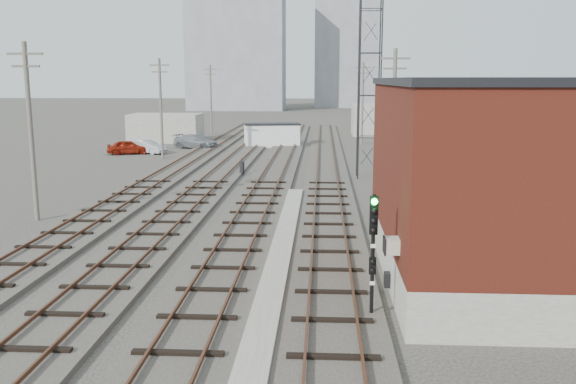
# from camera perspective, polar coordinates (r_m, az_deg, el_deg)

# --- Properties ---
(ground) EXTENTS (320.00, 320.00, 0.00)m
(ground) POSITION_cam_1_polar(r_m,az_deg,el_deg) (70.27, 1.48, 4.67)
(ground) COLOR #282621
(ground) RESTS_ON ground
(track_right) EXTENTS (3.20, 90.00, 0.39)m
(track_right) POSITION_cam_1_polar(r_m,az_deg,el_deg) (49.38, 3.61, 2.28)
(track_right) COLOR #332D28
(track_right) RESTS_ON ground
(track_mid_right) EXTENTS (3.20, 90.00, 0.39)m
(track_mid_right) POSITION_cam_1_polar(r_m,az_deg,el_deg) (49.51, -1.03, 2.32)
(track_mid_right) COLOR #332D28
(track_mid_right) RESTS_ON ground
(track_mid_left) EXTENTS (3.20, 90.00, 0.39)m
(track_mid_left) POSITION_cam_1_polar(r_m,az_deg,el_deg) (49.97, -5.61, 2.35)
(track_mid_left) COLOR #332D28
(track_mid_left) RESTS_ON ground
(track_left) EXTENTS (3.20, 90.00, 0.39)m
(track_left) POSITION_cam_1_polar(r_m,az_deg,el_deg) (50.74, -10.08, 2.36)
(track_left) COLOR #332D28
(track_left) RESTS_ON ground
(platform_curb) EXTENTS (0.90, 28.00, 0.26)m
(platform_curb) POSITION_cam_1_polar(r_m,az_deg,el_deg) (24.94, -0.71, -5.89)
(platform_curb) COLOR gray
(platform_curb) RESTS_ON ground
(brick_building) EXTENTS (6.54, 12.20, 7.22)m
(brick_building) POSITION_cam_1_polar(r_m,az_deg,el_deg) (22.79, 16.75, 1.11)
(brick_building) COLOR gray
(brick_building) RESTS_ON ground
(lattice_tower) EXTENTS (1.60, 1.60, 15.00)m
(lattice_tower) POSITION_cam_1_polar(r_m,az_deg,el_deg) (44.99, 7.64, 10.85)
(lattice_tower) COLOR black
(lattice_tower) RESTS_ON ground
(utility_pole_left_a) EXTENTS (1.80, 0.24, 9.00)m
(utility_pole_left_a) POSITION_cam_1_polar(r_m,az_deg,el_deg) (33.36, -22.95, 5.61)
(utility_pole_left_a) COLOR #595147
(utility_pole_left_a) RESTS_ON ground
(utility_pole_left_b) EXTENTS (1.80, 0.24, 9.00)m
(utility_pole_left_b) POSITION_cam_1_polar(r_m,az_deg,el_deg) (56.84, -11.81, 7.91)
(utility_pole_left_b) COLOR #595147
(utility_pole_left_b) RESTS_ON ground
(utility_pole_left_c) EXTENTS (1.80, 0.24, 9.00)m
(utility_pole_left_c) POSITION_cam_1_polar(r_m,az_deg,el_deg) (81.24, -7.23, 8.77)
(utility_pole_left_c) COLOR #595147
(utility_pole_left_c) RESTS_ON ground
(utility_pole_right_a) EXTENTS (1.80, 0.24, 9.00)m
(utility_pole_right_a) POSITION_cam_1_polar(r_m,az_deg,el_deg) (38.19, 9.83, 6.80)
(utility_pole_right_a) COLOR #595147
(utility_pole_right_a) RESTS_ON ground
(utility_pole_right_b) EXTENTS (1.80, 0.24, 9.00)m
(utility_pole_right_b) POSITION_cam_1_polar(r_m,az_deg,el_deg) (68.05, 6.98, 8.45)
(utility_pole_right_b) COLOR #595147
(utility_pole_right_b) RESTS_ON ground
(apartment_left) EXTENTS (22.00, 14.00, 30.00)m
(apartment_left) POSITION_cam_1_polar(r_m,az_deg,el_deg) (146.47, -4.80, 13.56)
(apartment_left) COLOR gray
(apartment_left) RESTS_ON ground
(apartment_right) EXTENTS (16.00, 12.00, 26.00)m
(apartment_right) POSITION_cam_1_polar(r_m,az_deg,el_deg) (160.08, 5.47, 12.58)
(apartment_right) COLOR gray
(apartment_right) RESTS_ON ground
(shed_left) EXTENTS (8.00, 5.00, 3.20)m
(shed_left) POSITION_cam_1_polar(r_m,az_deg,el_deg) (72.41, -11.35, 5.91)
(shed_left) COLOR gray
(shed_left) RESTS_ON ground
(shed_right) EXTENTS (6.00, 6.00, 4.00)m
(shed_right) POSITION_cam_1_polar(r_m,az_deg,el_deg) (80.33, 8.19, 6.73)
(shed_right) COLOR gray
(shed_right) RESTS_ON ground
(signal_mast) EXTENTS (0.40, 0.41, 3.85)m
(signal_mast) POSITION_cam_1_polar(r_m,az_deg,el_deg) (18.35, 7.96, -5.21)
(signal_mast) COLOR gray
(signal_mast) RESTS_ON ground
(switch_stand) EXTENTS (0.35, 0.35, 1.19)m
(switch_stand) POSITION_cam_1_polar(r_m,az_deg,el_deg) (46.18, -4.33, 2.27)
(switch_stand) COLOR black
(switch_stand) RESTS_ON ground
(site_trailer) EXTENTS (6.34, 3.73, 2.50)m
(site_trailer) POSITION_cam_1_polar(r_m,az_deg,el_deg) (65.61, -1.52, 5.36)
(site_trailer) COLOR white
(site_trailer) RESTS_ON ground
(car_red) EXTENTS (4.39, 2.84, 1.39)m
(car_red) POSITION_cam_1_polar(r_m,az_deg,el_deg) (61.05, -14.70, 4.10)
(car_red) COLOR maroon
(car_red) RESTS_ON ground
(car_silver) EXTENTS (4.22, 2.75, 1.31)m
(car_silver) POSITION_cam_1_polar(r_m,az_deg,el_deg) (61.12, -13.07, 4.14)
(car_silver) COLOR #AEB1B6
(car_silver) RESTS_ON ground
(car_grey) EXTENTS (5.36, 3.74, 1.44)m
(car_grey) POSITION_cam_1_polar(r_m,az_deg,el_deg) (64.74, -8.61, 4.69)
(car_grey) COLOR gray
(car_grey) RESTS_ON ground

